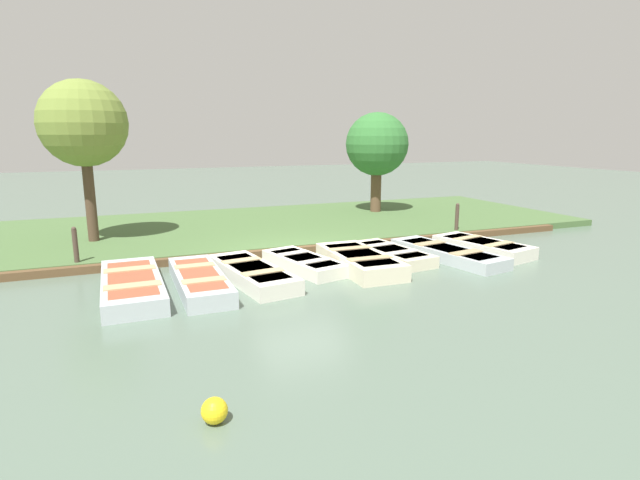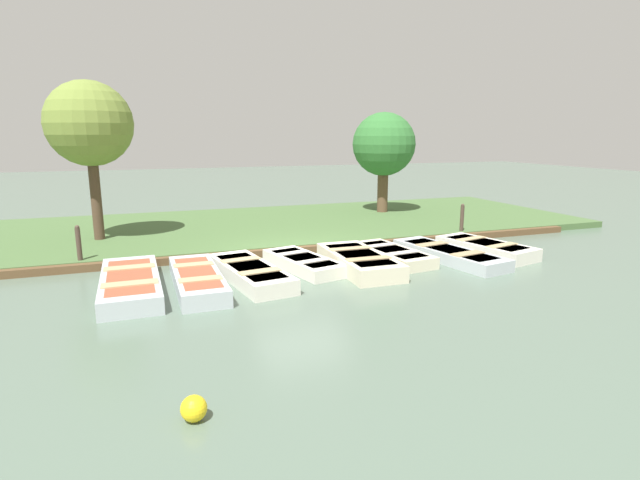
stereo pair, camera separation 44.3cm
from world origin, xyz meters
TOP-DOWN VIEW (x-y plane):
  - ground_plane at (0.00, 0.00)m, footprint 80.00×80.00m
  - shore_bank at (-5.00, 0.00)m, footprint 8.00×24.00m
  - dock_walkway at (-1.29, 0.00)m, footprint 1.05×19.63m
  - rowboat_0 at (1.24, -4.34)m, footprint 3.61×1.25m
  - rowboat_1 at (1.42, -2.93)m, footprint 3.38×1.01m
  - rowboat_2 at (1.27, -1.70)m, footprint 3.37×1.53m
  - rowboat_3 at (0.75, -0.21)m, footprint 2.80×1.56m
  - rowboat_4 at (1.27, 1.11)m, footprint 3.09×1.29m
  - rowboat_5 at (0.73, 2.34)m, footprint 2.80×1.40m
  - rowboat_6 at (1.24, 3.81)m, footprint 3.66×1.65m
  - rowboat_7 at (1.03, 5.20)m, footprint 3.02×1.75m
  - mooring_post_near at (-1.25, -5.56)m, footprint 0.12×0.12m
  - mooring_post_far at (-1.25, 5.99)m, footprint 0.12×0.12m
  - buoy at (6.87, -3.59)m, footprint 0.32×0.32m
  - park_tree_far_left at (-3.92, -5.26)m, footprint 2.49×2.49m
  - park_tree_left at (-5.94, 5.44)m, footprint 2.55×2.55m

SIDE VIEW (x-z plane):
  - ground_plane at x=0.00m, z-range 0.00..0.00m
  - dock_walkway at x=-1.29m, z-range 0.00..0.20m
  - shore_bank at x=-5.00m, z-range 0.00..0.22m
  - buoy at x=6.87m, z-range 0.00..0.32m
  - rowboat_5 at x=0.73m, z-range 0.00..0.33m
  - rowboat_3 at x=0.75m, z-range 0.00..0.33m
  - rowboat_6 at x=1.24m, z-range 0.00..0.33m
  - rowboat_2 at x=1.27m, z-range 0.00..0.37m
  - rowboat_7 at x=1.03m, z-range 0.00..0.38m
  - rowboat_1 at x=1.42m, z-range 0.00..0.38m
  - rowboat_0 at x=1.24m, z-range 0.00..0.39m
  - rowboat_4 at x=1.27m, z-range 0.00..0.43m
  - mooring_post_near at x=-1.25m, z-range 0.00..1.13m
  - mooring_post_far at x=-1.25m, z-range 0.00..1.13m
  - park_tree_left at x=-5.94m, z-range 0.81..5.06m
  - park_tree_far_left at x=-3.92m, z-range 1.18..6.10m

